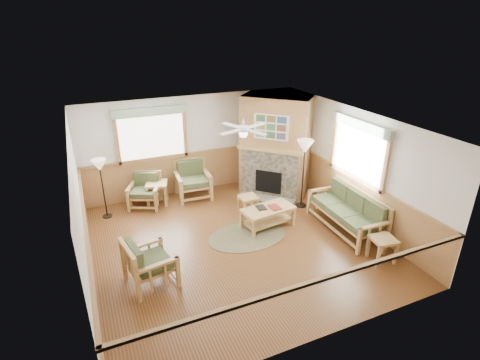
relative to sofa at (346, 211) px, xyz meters
name	(u,v)px	position (x,y,z in m)	size (l,w,h in m)	color
floor	(236,242)	(-2.55, 0.50, -0.47)	(6.00, 6.00, 0.01)	brown
ceiling	(236,123)	(-2.55, 0.50, 2.24)	(6.00, 6.00, 0.01)	white
wall_back	(193,145)	(-2.55, 3.50, 0.89)	(6.00, 0.02, 2.70)	silver
wall_front	(320,269)	(-2.55, -2.50, 0.89)	(6.00, 0.02, 2.70)	silver
wall_left	(81,215)	(-5.55, 0.50, 0.89)	(0.02, 6.00, 2.70)	silver
wall_right	(352,165)	(0.45, 0.50, 0.89)	(0.02, 6.00, 2.70)	silver
wainscot	(236,220)	(-2.55, 0.50, 0.09)	(6.00, 6.00, 1.10)	#9D6F40
fireplace	(275,145)	(-0.50, 2.55, 0.89)	(2.20, 2.20, 2.70)	#9D6F40
window_back	(149,106)	(-3.65, 3.46, 2.07)	(1.90, 0.16, 1.50)	white
window_right	(363,119)	(0.41, 0.30, 2.07)	(0.16, 1.90, 1.50)	white
ceiling_fan	(243,120)	(-2.25, 0.80, 2.20)	(1.24, 1.24, 0.36)	white
sofa	(346,211)	(0.00, 0.00, 0.00)	(0.82, 2.00, 0.92)	tan
armchair_back_left	(145,191)	(-4.04, 3.05, -0.03)	(0.77, 0.77, 0.86)	tan
armchair_back_right	(193,180)	(-2.73, 3.05, 0.03)	(0.88, 0.88, 0.99)	tan
armchair_left	(150,262)	(-4.54, -0.12, 0.00)	(0.82, 0.82, 0.92)	tan
coffee_table	(268,217)	(-1.60, 0.83, -0.22)	(1.22, 0.61, 0.49)	tan
end_table_chairs	(157,193)	(-3.73, 3.05, -0.16)	(0.54, 0.52, 0.61)	tan
end_table_sofa	(382,249)	(-0.10, -1.30, -0.20)	(0.47, 0.45, 0.52)	tan
footstool	(248,203)	(-1.67, 1.77, -0.27)	(0.43, 0.43, 0.38)	tan
braided_rug	(247,236)	(-2.23, 0.62, -0.45)	(1.83, 1.83, 0.01)	brown
floor_lamp_left	(103,189)	(-5.05, 2.85, 0.30)	(0.35, 0.35, 1.53)	black
floor_lamp_right	(303,174)	(-0.31, 1.40, 0.45)	(0.42, 0.42, 1.82)	black
book_red	(275,207)	(-1.45, 0.78, 0.06)	(0.22, 0.30, 0.03)	maroon
book_dark	(261,207)	(-1.75, 0.90, 0.05)	(0.20, 0.27, 0.03)	black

